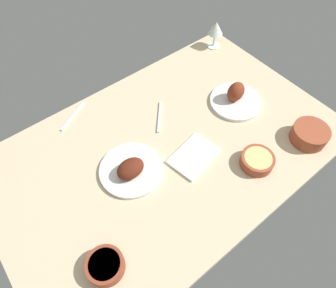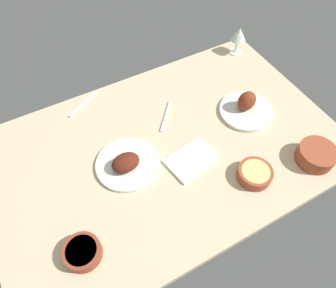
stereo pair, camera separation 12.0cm
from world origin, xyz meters
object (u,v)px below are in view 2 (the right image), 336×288
(plate_center_main, at_px, (246,108))
(folded_napkin, at_px, (191,160))
(spoon_loose, at_px, (83,104))
(wine_glass, at_px, (239,36))
(bowl_pasta, at_px, (255,174))
(fork_loose, at_px, (166,116))
(bowl_potatoes, at_px, (82,252))
(plate_near_viewer, at_px, (127,164))
(bowl_cream, at_px, (316,155))

(plate_center_main, bearing_deg, folded_napkin, -163.06)
(plate_center_main, relative_size, spoon_loose, 1.32)
(wine_glass, bearing_deg, folded_napkin, -139.71)
(plate_center_main, distance_m, bowl_pasta, 0.33)
(spoon_loose, bearing_deg, bowl_pasta, -84.74)
(bowl_pasta, relative_size, folded_napkin, 0.68)
(plate_center_main, distance_m, folded_napkin, 0.36)
(wine_glass, bearing_deg, fork_loose, -157.79)
(folded_napkin, distance_m, spoon_loose, 0.56)
(bowl_potatoes, relative_size, folded_napkin, 0.64)
(bowl_pasta, distance_m, spoon_loose, 0.80)
(folded_napkin, bearing_deg, bowl_potatoes, -163.90)
(plate_near_viewer, height_order, plate_center_main, plate_center_main)
(bowl_cream, xyz_separation_m, bowl_potatoes, (-0.92, 0.08, -0.01))
(folded_napkin, bearing_deg, wine_glass, 40.29)
(bowl_pasta, xyz_separation_m, folded_napkin, (-0.17, 0.18, -0.02))
(folded_napkin, bearing_deg, plate_center_main, 16.94)
(bowl_cream, xyz_separation_m, wine_glass, (0.12, 0.69, 0.07))
(bowl_potatoes, bearing_deg, bowl_cream, -5.21)
(bowl_pasta, relative_size, spoon_loose, 0.74)
(bowl_cream, bearing_deg, spoon_loose, 134.52)
(bowl_cream, height_order, fork_loose, bowl_cream)
(wine_glass, distance_m, fork_loose, 0.58)
(plate_near_viewer, height_order, fork_loose, plate_near_viewer)
(plate_center_main, xyz_separation_m, bowl_pasta, (-0.17, -0.28, -0.00))
(plate_near_viewer, xyz_separation_m, plate_center_main, (0.58, 0.01, 0.01))
(fork_loose, bearing_deg, plate_near_viewer, 162.55)
(plate_center_main, bearing_deg, fork_loose, 155.90)
(bowl_cream, relative_size, wine_glass, 1.05)
(folded_napkin, bearing_deg, fork_loose, 85.81)
(bowl_cream, distance_m, folded_napkin, 0.48)
(bowl_cream, height_order, bowl_potatoes, bowl_cream)
(plate_center_main, bearing_deg, bowl_pasta, -121.63)
(plate_center_main, bearing_deg, wine_glass, 60.15)
(bowl_pasta, distance_m, folded_napkin, 0.24)
(plate_near_viewer, xyz_separation_m, spoon_loose, (-0.04, 0.39, -0.02))
(bowl_cream, height_order, wine_glass, wine_glass)
(plate_center_main, height_order, wine_glass, wine_glass)
(plate_center_main, relative_size, fork_loose, 1.33)
(bowl_pasta, xyz_separation_m, fork_loose, (-0.15, 0.42, -0.02))
(bowl_cream, height_order, folded_napkin, bowl_cream)
(plate_center_main, bearing_deg, plate_near_viewer, -179.13)
(spoon_loose, bearing_deg, bowl_cream, -74.09)
(bowl_potatoes, relative_size, fork_loose, 0.69)
(wine_glass, height_order, spoon_loose, wine_glass)
(bowl_pasta, height_order, bowl_cream, bowl_cream)
(wine_glass, distance_m, spoon_loose, 0.83)
(bowl_cream, relative_size, folded_napkin, 0.77)
(folded_napkin, bearing_deg, plate_near_viewer, 157.82)
(plate_center_main, relative_size, bowl_cream, 1.58)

